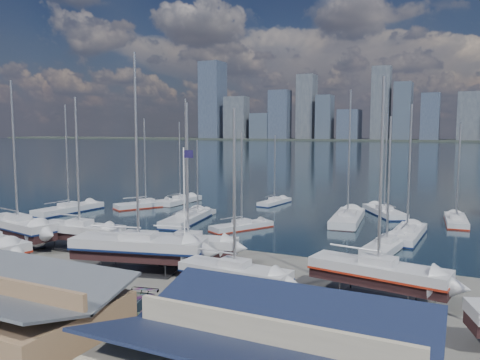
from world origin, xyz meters
The scene contains 27 objects.
ground centered at (0.00, -10.00, 0.00)m, with size 1400.00×1400.00×0.00m, color #605E59.
water centered at (0.00, 300.00, -0.15)m, with size 1400.00×600.00×0.40m, color #182B38.
far_shore centered at (0.00, 560.00, 1.10)m, with size 1400.00×80.00×2.20m, color #2D332D.
skyline centered at (-7.83, 553.76, 39.09)m, with size 639.14×43.80×107.69m.
shed_grey centered at (0.00, -26.00, 2.15)m, with size 12.60×8.40×4.17m.
sailboat_cradle_0 centered at (-19.96, -9.21, 2.16)m, with size 11.44×5.19×17.72m.
sailboat_cradle_2 centered at (-12.70, -7.57, 2.07)m, with size 9.86×3.32×15.86m.
sailboat_cradle_3 centered at (-2.33, -11.10, 2.23)m, with size 12.40×6.08×19.06m.
sailboat_cradle_4 centered at (0.42, -7.32, 2.02)m, with size 9.44×4.20×14.98m.
sailboat_cradle_5 centered at (8.29, -13.53, 1.97)m, with size 8.76×3.01×14.08m.
sailboat_cradle_6 centered at (17.84, -9.08, 2.08)m, with size 10.41×4.39×16.28m.
sailboat_moored_0 centered at (-30.98, 8.69, 0.31)m, with size 3.95×11.65×17.14m.
sailboat_moored_1 centered at (-23.24, 17.59, 0.31)m, with size 7.50×10.17×15.11m.
sailboat_moored_2 centered at (-20.61, 23.75, 0.32)m, with size 3.01×9.75×14.59m.
sailboat_moored_3 centered at (-10.61, 9.90, 0.31)m, with size 5.21×12.10×17.51m.
sailboat_moored_4 centered at (-10.95, 13.44, 0.33)m, with size 2.62×7.85×11.68m.
sailboat_moored_5 centered at (-5.57, 29.80, 0.31)m, with size 3.36×8.45×12.28m.
sailboat_moored_6 centered at (-1.87, 9.04, 0.31)m, with size 6.21×8.71×12.86m.
sailboat_moored_7 centered at (9.20, 19.43, 0.33)m, with size 4.68×12.68×18.72m.
sailboat_moored_8 centered at (12.82, 27.34, 0.31)m, with size 7.89×10.47×15.63m.
sailboat_moored_9 centered at (16.22, 6.51, 0.32)m, with size 4.03×9.94×14.59m.
sailboat_moored_10 centered at (17.57, 12.89, 0.31)m, with size 3.66×10.97×16.16m.
sailboat_moored_11 centered at (22.56, 24.74, 0.31)m, with size 3.35×9.58×14.06m.
car_b centered at (-5.93, -20.87, 0.65)m, with size 1.38×3.97×1.31m, color gray.
car_c centered at (-3.01, -20.21, 0.67)m, with size 2.24×4.85×1.35m, color gray.
car_d centered at (4.17, -20.63, 0.82)m, with size 2.29×5.62×1.63m, color gray.
flagpole centered at (1.83, -10.01, 6.31)m, with size 0.98×0.12×11.06m.
Camera 1 is at (23.17, -43.54, 12.44)m, focal length 35.00 mm.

